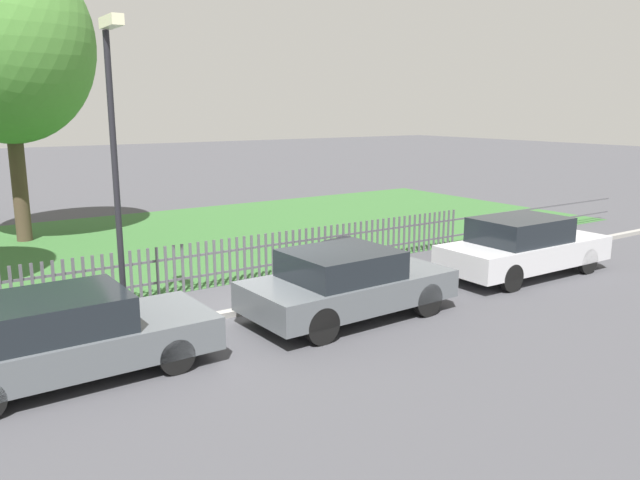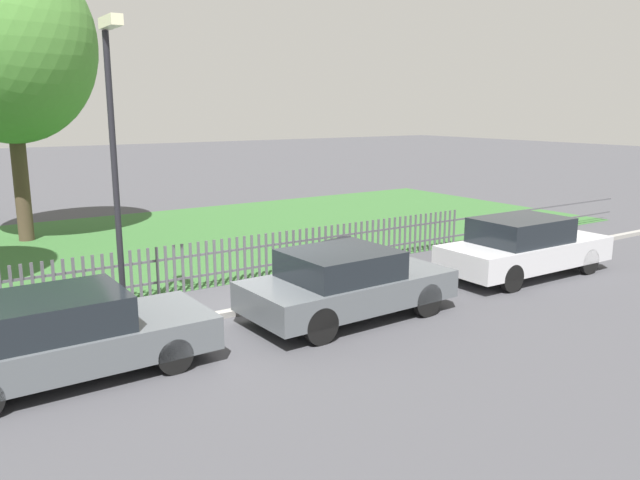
% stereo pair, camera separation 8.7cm
% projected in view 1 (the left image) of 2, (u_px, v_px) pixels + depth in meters
% --- Properties ---
extents(ground_plane, '(120.00, 120.00, 0.00)m').
position_uv_depth(ground_plane, '(265.00, 311.00, 12.42)').
color(ground_plane, '#424247').
extents(kerb_stone, '(30.67, 0.20, 0.12)m').
position_uv_depth(kerb_stone, '(263.00, 307.00, 12.48)').
color(kerb_stone, gray).
rests_on(kerb_stone, ground).
extents(grass_strip, '(30.67, 10.95, 0.01)m').
position_uv_depth(grass_strip, '(140.00, 244.00, 18.57)').
color(grass_strip, '#33602D').
rests_on(grass_strip, ground).
extents(park_fence, '(30.67, 0.05, 1.09)m').
position_uv_depth(park_fence, '(218.00, 263.00, 14.04)').
color(park_fence, '#4C4C51').
rests_on(park_fence, ground).
extents(parked_car_silver_hatchback, '(4.24, 1.82, 1.30)m').
position_uv_depth(parked_car_silver_hatchback, '(66.00, 336.00, 9.24)').
color(parked_car_silver_hatchback, '#51565B').
rests_on(parked_car_silver_hatchback, ground).
extents(parked_car_black_saloon, '(4.13, 2.00, 1.34)m').
position_uv_depth(parked_car_black_saloon, '(347.00, 283.00, 11.90)').
color(parked_car_black_saloon, '#51565B').
rests_on(parked_car_black_saloon, ground).
extents(parked_car_navy_estate, '(4.50, 1.75, 1.43)m').
position_uv_depth(parked_car_navy_estate, '(523.00, 246.00, 14.92)').
color(parked_car_navy_estate, '#BCBCC1').
rests_on(parked_car_navy_estate, ground).
extents(covered_motorcycle, '(2.00, 0.93, 1.04)m').
position_uv_depth(covered_motorcycle, '(336.00, 255.00, 14.33)').
color(covered_motorcycle, black).
rests_on(covered_motorcycle, ground).
extents(tree_behind_motorcycle, '(4.94, 4.94, 8.60)m').
position_uv_depth(tree_behind_motorcycle, '(5.00, 45.00, 17.80)').
color(tree_behind_motorcycle, '#473828').
rests_on(tree_behind_motorcycle, ground).
extents(street_lamp, '(0.20, 0.79, 5.43)m').
position_uv_depth(street_lamp, '(115.00, 139.00, 10.73)').
color(street_lamp, black).
rests_on(street_lamp, ground).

